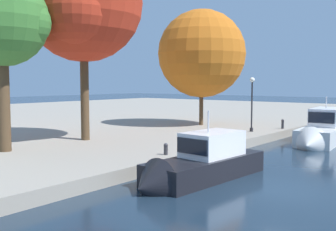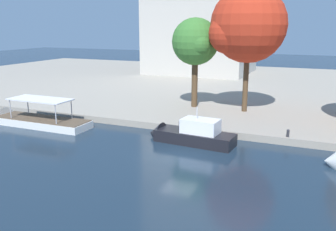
% 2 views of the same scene
% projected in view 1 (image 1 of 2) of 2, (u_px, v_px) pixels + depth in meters
% --- Properties ---
extents(ground_plane, '(220.00, 220.00, 0.00)m').
position_uv_depth(ground_plane, '(284.00, 191.00, 16.75)').
color(ground_plane, '#192838').
extents(motor_yacht_1, '(7.97, 2.84, 4.00)m').
position_uv_depth(motor_yacht_1, '(199.00, 167.00, 18.58)').
color(motor_yacht_1, black).
rests_on(motor_yacht_1, ground_plane).
extents(motor_yacht_2, '(9.59, 3.18, 4.27)m').
position_uv_depth(motor_yacht_2, '(323.00, 133.00, 30.14)').
color(motor_yacht_2, silver).
rests_on(motor_yacht_2, ground_plane).
extents(mooring_bollard_0, '(0.24, 0.24, 0.81)m').
position_uv_depth(mooring_bollard_0, '(283.00, 124.00, 33.79)').
color(mooring_bollard_0, '#2D2D33').
rests_on(mooring_bollard_0, dock_promenade).
extents(mooring_bollard_1, '(0.26, 0.26, 0.68)m').
position_uv_depth(mooring_bollard_1, '(230.00, 136.00, 26.43)').
color(mooring_bollard_1, '#2D2D33').
rests_on(mooring_bollard_1, dock_promenade).
extents(mooring_bollard_2, '(0.24, 0.24, 0.63)m').
position_uv_depth(mooring_bollard_2, '(166.00, 149.00, 21.61)').
color(mooring_bollard_2, '#2D2D33').
rests_on(mooring_bollard_2, dock_promenade).
extents(lamp_post, '(0.39, 0.39, 4.32)m').
position_uv_depth(lamp_post, '(252.00, 98.00, 31.66)').
color(lamp_post, black).
rests_on(lamp_post, dock_promenade).
extents(tree_0, '(7.98, 7.98, 10.51)m').
position_uv_depth(tree_0, '(204.00, 52.00, 36.08)').
color(tree_0, '#4C3823').
rests_on(tree_0, dock_promenade).
extents(tree_1, '(7.95, 7.95, 13.22)m').
position_uv_depth(tree_1, '(78.00, 3.00, 26.18)').
color(tree_1, '#4C3823').
rests_on(tree_1, dock_promenade).
extents(tree_2, '(5.26, 5.26, 10.05)m').
position_uv_depth(tree_2, '(4.00, 19.00, 22.25)').
color(tree_2, '#4C3823').
rests_on(tree_2, dock_promenade).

